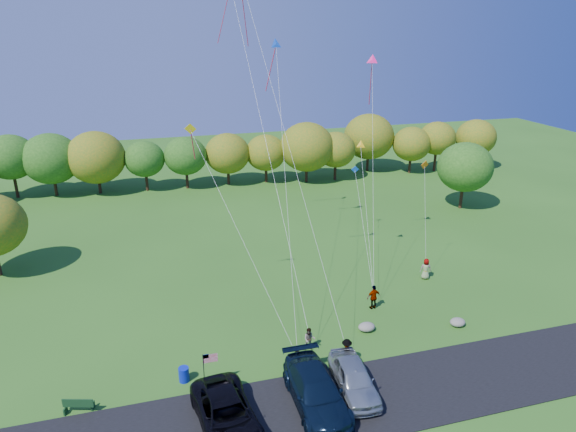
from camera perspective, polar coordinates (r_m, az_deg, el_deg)
The scene contains 17 objects.
ground at distance 33.04m, azimuth 4.18°, elevation -15.54°, with size 140.00×140.00×0.00m, color #2B5B1A.
asphalt_lane at distance 30.11m, azimuth 6.93°, elevation -19.76°, with size 44.00×6.00×0.06m, color black.
treeline at distance 63.07m, azimuth -6.31°, elevation 6.81°, with size 75.95×27.14×7.89m.
minivan_dark at distance 28.01m, azimuth -6.84°, elevation -21.07°, with size 2.77×6.01×1.67m, color black.
minivan_navy at distance 29.11m, azimuth 3.14°, elevation -18.86°, with size 2.55×6.27×1.82m, color black.
minivan_silver at distance 30.24m, azimuth 7.32°, elevation -17.44°, with size 1.99×4.96×1.69m, color #A8AFB2.
flyer_a at distance 31.54m, azimuth 1.07°, elevation -15.67°, with size 0.58×0.38×1.60m, color #4C4C59.
flyer_b at distance 33.35m, azimuth 2.39°, elevation -13.50°, with size 0.74×0.58×1.53m, color #4C4C59.
flyer_c at distance 32.26m, azimuth 6.53°, elevation -14.77°, with size 1.10×0.63×1.71m, color #4C4C59.
flyer_d at distance 38.01m, azimuth 9.51°, elevation -8.88°, with size 1.09×0.46×1.87m, color #4C4C59.
flyer_e at distance 43.10m, azimuth 15.06°, elevation -5.70°, with size 0.86×0.56×1.75m, color #4C4C59.
park_bench at distance 31.07m, azimuth -22.27°, elevation -18.85°, with size 1.61×0.71×0.91m.
trash_barrel at distance 31.59m, azimuth -11.49°, elevation -16.87°, with size 0.60×0.60×0.90m, color #0B1EAB.
flag_assembly at distance 30.14m, azimuth -8.92°, elevation -15.81°, with size 0.84×0.55×2.28m.
boulder_near at distance 35.75m, azimuth 8.73°, elevation -12.09°, with size 1.15×0.90×0.58m, color gray.
boulder_far at distance 37.70m, azimuth 18.33°, elevation -11.14°, with size 1.07×0.89×0.56m, color gray.
kites_aloft at distance 40.57m, azimuth 0.14°, elevation 19.03°, with size 18.63×10.92×17.45m.
Camera 1 is at (-9.52, -24.94, 19.46)m, focal length 32.00 mm.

